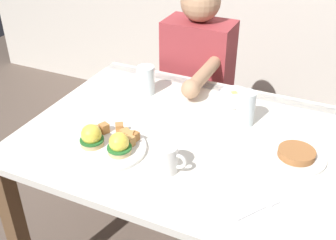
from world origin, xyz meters
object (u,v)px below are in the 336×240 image
(fruit_bowl, at_px, (235,97))
(fork, at_px, (261,208))
(water_glass_far, at_px, (146,82))
(water_glass_near, at_px, (245,110))
(dining_table, at_px, (189,158))
(coffee_mug, at_px, (166,158))
(side_plate, at_px, (296,156))
(eggs_benedict_plate, at_px, (107,144))
(diner_person, at_px, (196,80))

(fruit_bowl, distance_m, fork, 0.62)
(fork, relative_size, water_glass_far, 1.12)
(water_glass_near, xyz_separation_m, water_glass_far, (-0.45, 0.06, -0.00))
(dining_table, bearing_deg, fruit_bowl, 74.77)
(fruit_bowl, xyz_separation_m, fork, (0.25, -0.56, -0.03))
(fork, bearing_deg, fruit_bowl, 114.11)
(coffee_mug, distance_m, fork, 0.33)
(dining_table, xyz_separation_m, side_plate, (0.38, 0.01, 0.12))
(dining_table, distance_m, water_glass_far, 0.40)
(eggs_benedict_plate, distance_m, water_glass_far, 0.44)
(dining_table, height_order, fork, fork)
(fruit_bowl, bearing_deg, water_glass_near, -59.19)
(fork, bearing_deg, side_plate, 80.25)
(dining_table, height_order, coffee_mug, coffee_mug)
(dining_table, xyz_separation_m, eggs_benedict_plate, (-0.22, -0.21, 0.13))
(water_glass_near, distance_m, water_glass_far, 0.46)
(fruit_bowl, bearing_deg, coffee_mug, -97.71)
(fork, relative_size, side_plate, 0.69)
(coffee_mug, relative_size, diner_person, 0.10)
(side_plate, height_order, diner_person, diner_person)
(fruit_bowl, distance_m, water_glass_near, 0.16)
(dining_table, relative_size, water_glass_far, 9.68)
(fork, bearing_deg, dining_table, 140.81)
(fruit_bowl, height_order, fork, fruit_bowl)
(dining_table, bearing_deg, coffee_mug, -87.58)
(diner_person, bearing_deg, coffee_mug, -75.17)
(dining_table, relative_size, diner_person, 1.05)
(diner_person, bearing_deg, water_glass_near, -50.23)
(fruit_bowl, xyz_separation_m, water_glass_near, (0.08, -0.13, 0.03))
(side_plate, bearing_deg, dining_table, -178.03)
(fruit_bowl, xyz_separation_m, diner_person, (-0.29, 0.31, -0.12))
(dining_table, height_order, water_glass_far, water_glass_far)
(water_glass_near, bearing_deg, eggs_benedict_plate, -136.08)
(fruit_bowl, bearing_deg, dining_table, -105.23)
(coffee_mug, bearing_deg, fork, -7.92)
(eggs_benedict_plate, height_order, water_glass_far, water_glass_far)
(fruit_bowl, xyz_separation_m, coffee_mug, (-0.07, -0.52, 0.02))
(water_glass_far, distance_m, side_plate, 0.71)
(coffee_mug, xyz_separation_m, water_glass_near, (0.15, 0.38, 0.01))
(fruit_bowl, bearing_deg, fork, -65.89)
(dining_table, distance_m, fruit_bowl, 0.33)
(eggs_benedict_plate, bearing_deg, coffee_mug, -3.77)
(eggs_benedict_plate, distance_m, coffee_mug, 0.23)
(coffee_mug, relative_size, fork, 0.81)
(water_glass_near, bearing_deg, diner_person, 129.77)
(dining_table, distance_m, fork, 0.44)
(water_glass_far, relative_size, side_plate, 0.62)
(water_glass_far, bearing_deg, side_plate, -17.28)
(fork, distance_m, water_glass_far, 0.80)
(fork, bearing_deg, coffee_mug, 172.08)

